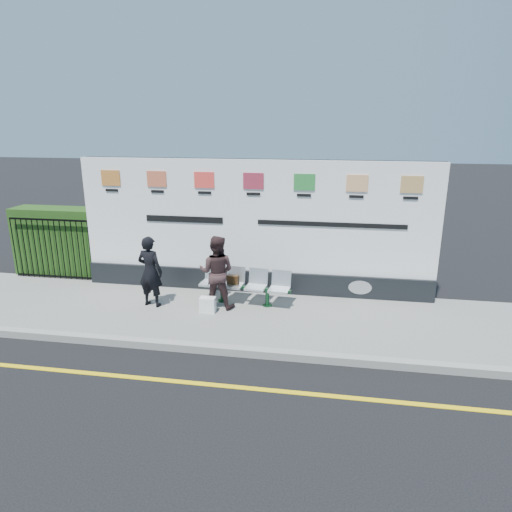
{
  "coord_description": "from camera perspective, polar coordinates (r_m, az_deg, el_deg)",
  "views": [
    {
      "loc": [
        2.19,
        -5.99,
        3.94
      ],
      "look_at": [
        0.71,
        2.87,
        1.25
      ],
      "focal_mm": 32.0,
      "sensor_mm": 36.0,
      "label": 1
    }
  ],
  "objects": [
    {
      "name": "woman_right",
      "position": [
        9.53,
        -4.94,
        -2.02
      ],
      "size": [
        0.77,
        0.61,
        1.56
      ],
      "primitive_type": "imported",
      "rotation": [
        0.0,
        0.0,
        3.12
      ],
      "color": "#362323",
      "rests_on": "pavement"
    },
    {
      "name": "hedge",
      "position": [
        12.67,
        -23.14,
        1.74
      ],
      "size": [
        2.35,
        0.7,
        1.7
      ],
      "primitive_type": "cube",
      "color": "#214615",
      "rests_on": "pavement"
    },
    {
      "name": "bench",
      "position": [
        9.87,
        -1.46,
        -4.81
      ],
      "size": [
        1.98,
        0.7,
        0.42
      ],
      "primitive_type": null,
      "rotation": [
        0.0,
        0.0,
        -0.1
      ],
      "color": "silver",
      "rests_on": "pavement"
    },
    {
      "name": "billboard",
      "position": [
        10.3,
        -0.24,
        2.5
      ],
      "size": [
        8.0,
        0.3,
        3.0
      ],
      "color": "black",
      "rests_on": "pavement"
    },
    {
      "name": "kerb",
      "position": [
        8.28,
        -7.12,
        -11.33
      ],
      "size": [
        14.0,
        0.18,
        0.14
      ],
      "primitive_type": "cube",
      "color": "gray",
      "rests_on": "ground"
    },
    {
      "name": "woman_left",
      "position": [
        9.83,
        -13.08,
        -1.9
      ],
      "size": [
        0.61,
        0.46,
        1.53
      ],
      "primitive_type": "imported",
      "rotation": [
        0.0,
        0.0,
        2.96
      ],
      "color": "black",
      "rests_on": "pavement"
    },
    {
      "name": "ground",
      "position": [
        7.5,
        -9.32,
        -15.29
      ],
      "size": [
        80.0,
        80.0,
        0.0
      ],
      "primitive_type": "plane",
      "color": "black"
    },
    {
      "name": "carrier_bag_white",
      "position": [
        9.5,
        -6.05,
        -6.08
      ],
      "size": [
        0.32,
        0.19,
        0.32
      ],
      "primitive_type": "cube",
      "color": "white",
      "rests_on": "pavement"
    },
    {
      "name": "railing",
      "position": [
        12.32,
        -24.2,
        0.84
      ],
      "size": [
        2.05,
        0.06,
        1.54
      ],
      "primitive_type": null,
      "color": "black",
      "rests_on": "pavement"
    },
    {
      "name": "handbag_brown",
      "position": [
        9.83,
        -2.89,
        -2.99
      ],
      "size": [
        0.27,
        0.15,
        0.2
      ],
      "primitive_type": "cube",
      "rotation": [
        0.0,
        0.0,
        -0.15
      ],
      "color": "#321F0E",
      "rests_on": "bench"
    },
    {
      "name": "yellow_line",
      "position": [
        7.49,
        -9.32,
        -15.27
      ],
      "size": [
        14.0,
        0.1,
        0.01
      ],
      "primitive_type": "cube",
      "color": "yellow",
      "rests_on": "ground"
    },
    {
      "name": "pavement",
      "position": [
        9.59,
        -4.58,
        -7.26
      ],
      "size": [
        14.0,
        3.0,
        0.12
      ],
      "primitive_type": "cube",
      "color": "gray",
      "rests_on": "ground"
    }
  ]
}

